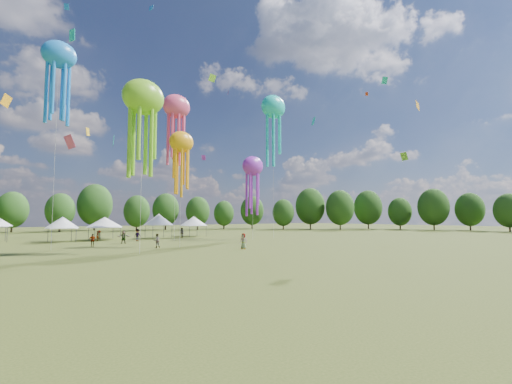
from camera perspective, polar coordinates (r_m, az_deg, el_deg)
ground at (r=23.90m, az=30.36°, el=-12.76°), size 300.00×300.00×0.00m
spectator_near at (r=45.33m, az=-15.92°, el=-7.69°), size 0.86×0.67×1.75m
spectators_far at (r=56.39m, az=-17.59°, el=-6.89°), size 18.51×31.78×1.93m
festival_tents at (r=65.26m, az=-23.31°, el=-4.36°), size 37.60×11.51×4.43m
show_kites at (r=54.99m, az=-8.22°, el=10.61°), size 40.50×19.40×26.77m
small_kites at (r=58.77m, az=-15.29°, el=22.74°), size 77.69×63.96×43.10m
treeline at (r=73.39m, az=-24.48°, el=-1.63°), size 201.57×95.24×13.43m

